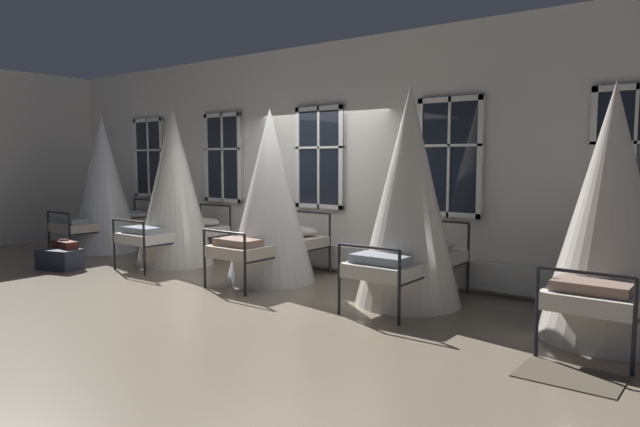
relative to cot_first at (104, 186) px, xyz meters
The scene contains 11 objects.
ground 4.65m from the cot_first, ahead, with size 24.97×24.97×0.00m, color gray.
back_wall_with_windows 4.64m from the cot_first, 14.14° to the left, with size 13.49×0.10×3.57m, color silver.
window_bank 4.60m from the cot_first, 12.66° to the left, with size 9.82×0.10×2.53m.
cot_first is the anchor object (origin of this frame).
cot_second 2.21m from the cot_first, ahead, with size 1.30×1.89×2.66m.
cot_third 4.43m from the cot_first, ahead, with size 1.30×1.87×2.49m.
cot_fourth 6.67m from the cot_first, ahead, with size 1.30×1.88×2.67m.
cot_fifth 8.92m from the cot_first, ahead, with size 1.30×1.87×2.52m.
rug_fifth 9.10m from the cot_first, ahead, with size 0.80×0.56×0.01m, color brown.
suitcase_dark 2.02m from the cot_first, 52.73° to the right, with size 0.57×0.25×0.47m.
travel_trunk 2.20m from the cot_first, 53.21° to the right, with size 0.64×0.40×0.33m, color #2D3342.
Camera 1 is at (5.65, -6.04, 1.77)m, focal length 32.46 mm.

